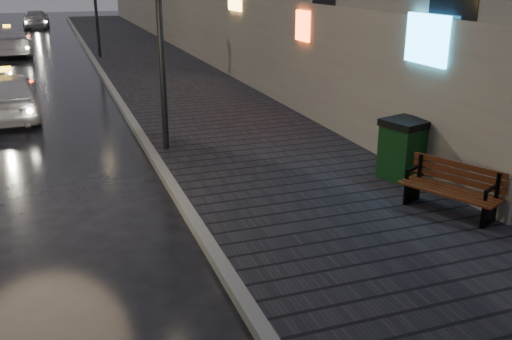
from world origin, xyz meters
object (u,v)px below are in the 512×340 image
Objects in this scene: bench at (452,188)px; taxi_near at (8,95)px; car_far at (36,19)px; trash_bin at (404,149)px; taxi_mid at (9,41)px.

bench is 12.46m from taxi_near.
car_far is at bearing 74.86° from bench.
taxi_near reaches higher than bench.
trash_bin is 0.28× the size of car_far.
taxi_near is at bearing 115.67° from trash_bin.
taxi_mid is (-7.89, 24.46, 0.12)m from bench.
taxi_near is (-7.46, 8.41, -0.07)m from trash_bin.
car_far is at bearing 84.33° from trash_bin.
trash_bin is 38.67m from car_far.
taxi_mid is 15.36m from car_far.
car_far is (0.60, 29.64, 0.03)m from taxi_near.
bench is at bearing -112.15° from trash_bin.
car_far is (-6.67, 39.77, 0.13)m from bench.
bench is at bearing 122.73° from taxi_near.
trash_bin reaches higher than bench.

